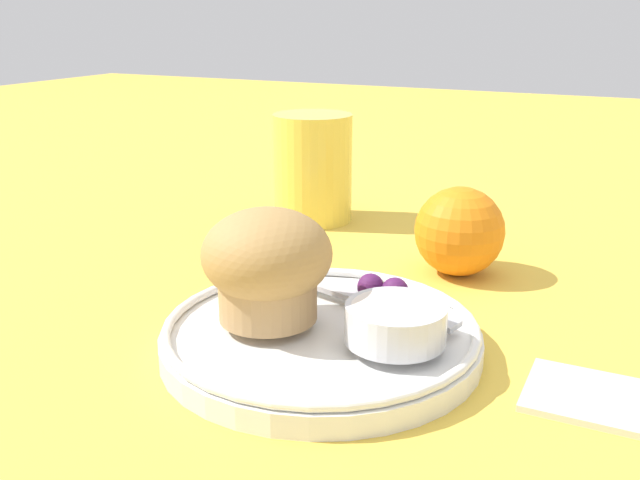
% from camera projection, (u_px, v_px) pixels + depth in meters
% --- Properties ---
extents(ground_plane, '(3.00, 3.00, 0.00)m').
position_uv_depth(ground_plane, '(333.00, 353.00, 0.44)').
color(ground_plane, gold).
extents(plate, '(0.20, 0.20, 0.02)m').
position_uv_depth(plate, '(323.00, 334.00, 0.44)').
color(plate, white).
rests_on(plate, ground_plane).
extents(muffin, '(0.08, 0.08, 0.07)m').
position_uv_depth(muffin, '(267.00, 264.00, 0.43)').
color(muffin, tan).
rests_on(muffin, plate).
extents(cream_ramekin, '(0.06, 0.06, 0.02)m').
position_uv_depth(cream_ramekin, '(396.00, 321.00, 0.41)').
color(cream_ramekin, silver).
rests_on(cream_ramekin, plate).
extents(berry_pair, '(0.03, 0.02, 0.02)m').
position_uv_depth(berry_pair, '(383.00, 289.00, 0.46)').
color(berry_pair, '#4C194C').
rests_on(berry_pair, plate).
extents(butter_knife, '(0.17, 0.06, 0.00)m').
position_uv_depth(butter_knife, '(344.00, 292.00, 0.48)').
color(butter_knife, '#B7B7BC').
rests_on(butter_knife, plate).
extents(orange_fruit, '(0.07, 0.07, 0.07)m').
position_uv_depth(orange_fruit, '(459.00, 231.00, 0.56)').
color(orange_fruit, orange).
rests_on(orange_fruit, ground_plane).
extents(juice_glass, '(0.08, 0.08, 0.11)m').
position_uv_depth(juice_glass, '(313.00, 168.00, 0.70)').
color(juice_glass, '#EAD14C').
rests_on(juice_glass, ground_plane).
extents(folded_napkin, '(0.11, 0.06, 0.01)m').
position_uv_depth(folded_napkin, '(630.00, 402.00, 0.38)').
color(folded_napkin, beige).
rests_on(folded_napkin, ground_plane).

